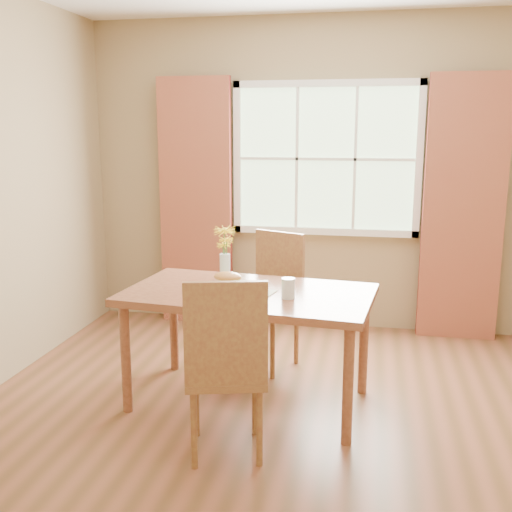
{
  "coord_description": "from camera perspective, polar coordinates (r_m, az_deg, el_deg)",
  "views": [
    {
      "loc": [
        0.41,
        -3.37,
        1.76
      ],
      "look_at": [
        -0.28,
        0.16,
        0.99
      ],
      "focal_mm": 42.0,
      "sensor_mm": 36.0,
      "label": 1
    }
  ],
  "objects": [
    {
      "name": "water_glass",
      "position": [
        3.62,
        3.09,
        -3.14
      ],
      "size": [
        0.08,
        0.08,
        0.12
      ],
      "color": "silver",
      "rests_on": "dining_table"
    },
    {
      "name": "curtain_right",
      "position": [
        5.25,
        19.14,
        4.18
      ],
      "size": [
        0.65,
        0.08,
        2.2
      ],
      "primitive_type": "cube",
      "color": "maroon",
      "rests_on": "room"
    },
    {
      "name": "curtain_left",
      "position": [
        5.42,
        -5.76,
        5.02
      ],
      "size": [
        0.65,
        0.08,
        2.2
      ],
      "primitive_type": "cube",
      "color": "maroon",
      "rests_on": "room"
    },
    {
      "name": "room",
      "position": [
        3.42,
        4.14,
        5.15
      ],
      "size": [
        4.24,
        3.84,
        2.74
      ],
      "color": "brown",
      "rests_on": "ground"
    },
    {
      "name": "window",
      "position": [
        5.27,
        6.68,
        9.16
      ],
      "size": [
        1.62,
        0.06,
        1.32
      ],
      "color": "#ADD29F",
      "rests_on": "room"
    },
    {
      "name": "chair_near",
      "position": [
        3.2,
        -2.89,
        -10.01
      ],
      "size": [
        0.52,
        0.52,
        1.02
      ],
      "rotation": [
        0.0,
        0.0,
        0.26
      ],
      "color": "olive",
      "rests_on": "room"
    },
    {
      "name": "placemat",
      "position": [
        3.73,
        -2.06,
        -3.56
      ],
      "size": [
        0.51,
        0.42,
        0.01
      ],
      "primitive_type": "cube",
      "rotation": [
        0.0,
        0.0,
        -0.22
      ],
      "color": "beige",
      "rests_on": "dining_table"
    },
    {
      "name": "dining_table",
      "position": [
        3.81,
        -0.69,
        -4.48
      ],
      "size": [
        1.62,
        1.02,
        0.75
      ],
      "rotation": [
        0.0,
        0.0,
        -0.1
      ],
      "color": "brown",
      "rests_on": "room"
    },
    {
      "name": "croissant_sandwich",
      "position": [
        3.67,
        -2.72,
        -2.56
      ],
      "size": [
        0.19,
        0.14,
        0.13
      ],
      "rotation": [
        0.0,
        0.0,
        -0.09
      ],
      "color": "#F7B254",
      "rests_on": "plate"
    },
    {
      "name": "plate",
      "position": [
        3.7,
        -2.39,
        -3.59
      ],
      "size": [
        0.31,
        0.31,
        0.01
      ],
      "primitive_type": "cube",
      "rotation": [
        0.0,
        0.0,
        -0.43
      ],
      "color": "#5DDE37",
      "rests_on": "placemat"
    },
    {
      "name": "chair_far",
      "position": [
        4.5,
        1.55,
        -3.54
      ],
      "size": [
        0.55,
        0.55,
        1.0
      ],
      "rotation": [
        0.0,
        0.0,
        -0.4
      ],
      "color": "olive",
      "rests_on": "room"
    },
    {
      "name": "flower_vase",
      "position": [
        4.03,
        -2.99,
        0.78
      ],
      "size": [
        0.15,
        0.15,
        0.37
      ],
      "color": "silver",
      "rests_on": "dining_table"
    }
  ]
}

